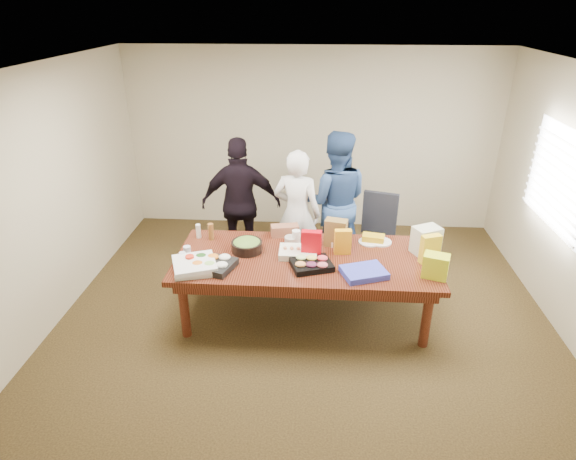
# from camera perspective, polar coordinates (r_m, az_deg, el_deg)

# --- Properties ---
(floor) EXTENTS (5.50, 5.00, 0.02)m
(floor) POSITION_cam_1_polar(r_m,az_deg,el_deg) (5.55, 2.00, -10.16)
(floor) COLOR #47301E
(floor) RESTS_ON ground
(ceiling) EXTENTS (5.50, 5.00, 0.02)m
(ceiling) POSITION_cam_1_polar(r_m,az_deg,el_deg) (4.53, 2.55, 18.93)
(ceiling) COLOR white
(ceiling) RESTS_ON wall_back
(wall_back) EXTENTS (5.50, 0.04, 2.70)m
(wall_back) POSITION_cam_1_polar(r_m,az_deg,el_deg) (7.25, 2.88, 10.59)
(wall_back) COLOR beige
(wall_back) RESTS_ON floor
(wall_front) EXTENTS (5.50, 0.04, 2.70)m
(wall_front) POSITION_cam_1_polar(r_m,az_deg,el_deg) (2.76, 0.51, -17.80)
(wall_front) COLOR beige
(wall_front) RESTS_ON floor
(wall_left) EXTENTS (0.04, 5.00, 2.70)m
(wall_left) POSITION_cam_1_polar(r_m,az_deg,el_deg) (5.66, -26.88, 3.29)
(wall_left) COLOR beige
(wall_left) RESTS_ON floor
(window_panel) EXTENTS (0.03, 1.40, 1.10)m
(window_panel) POSITION_cam_1_polar(r_m,az_deg,el_deg) (5.98, 29.62, 5.38)
(window_panel) COLOR white
(window_panel) RESTS_ON wall_right
(window_blinds) EXTENTS (0.04, 1.36, 1.00)m
(window_blinds) POSITION_cam_1_polar(r_m,az_deg,el_deg) (5.97, 29.27, 5.41)
(window_blinds) COLOR beige
(window_blinds) RESTS_ON wall_right
(conference_table) EXTENTS (2.80, 1.20, 0.75)m
(conference_table) POSITION_cam_1_polar(r_m,az_deg,el_deg) (5.34, 2.06, -6.81)
(conference_table) COLOR #4C1C0F
(conference_table) RESTS_ON floor
(office_chair) EXTENTS (0.66, 0.66, 1.04)m
(office_chair) POSITION_cam_1_polar(r_m,az_deg,el_deg) (6.10, 10.90, -1.27)
(office_chair) COLOR black
(office_chair) RESTS_ON floor
(person_center) EXTENTS (0.68, 0.52, 1.66)m
(person_center) POSITION_cam_1_polar(r_m,az_deg,el_deg) (5.98, 1.07, 1.94)
(person_center) COLOR white
(person_center) RESTS_ON floor
(person_right) EXTENTS (0.90, 0.71, 1.84)m
(person_right) POSITION_cam_1_polar(r_m,az_deg,el_deg) (6.16, 5.60, 3.44)
(person_right) COLOR navy
(person_right) RESTS_ON floor
(person_left) EXTENTS (1.05, 0.50, 1.74)m
(person_left) POSITION_cam_1_polar(r_m,az_deg,el_deg) (6.21, -5.63, 3.17)
(person_left) COLOR black
(person_left) RESTS_ON floor
(veggie_tray) EXTENTS (0.54, 0.48, 0.07)m
(veggie_tray) POSITION_cam_1_polar(r_m,az_deg,el_deg) (5.00, -9.14, -4.09)
(veggie_tray) COLOR black
(veggie_tray) RESTS_ON conference_table
(fruit_tray) EXTENTS (0.48, 0.43, 0.06)m
(fruit_tray) POSITION_cam_1_polar(r_m,az_deg,el_deg) (4.95, 2.84, -4.17)
(fruit_tray) COLOR black
(fruit_tray) RESTS_ON conference_table
(sheet_cake) EXTENTS (0.41, 0.31, 0.07)m
(sheet_cake) POSITION_cam_1_polar(r_m,az_deg,el_deg) (5.17, 1.20, -2.68)
(sheet_cake) COLOR white
(sheet_cake) RESTS_ON conference_table
(salad_bowl) EXTENTS (0.39, 0.39, 0.11)m
(salad_bowl) POSITION_cam_1_polar(r_m,az_deg,el_deg) (5.27, -4.94, -1.96)
(salad_bowl) COLOR black
(salad_bowl) RESTS_ON conference_table
(chip_bag_blue) EXTENTS (0.51, 0.44, 0.06)m
(chip_bag_blue) POSITION_cam_1_polar(r_m,az_deg,el_deg) (4.87, 9.07, -5.03)
(chip_bag_blue) COLOR #373FC8
(chip_bag_blue) RESTS_ON conference_table
(chip_bag_red) EXTENTS (0.22, 0.10, 0.31)m
(chip_bag_red) POSITION_cam_1_polar(r_m,az_deg,el_deg) (5.08, 2.81, -1.72)
(chip_bag_red) COLOR red
(chip_bag_red) RESTS_ON conference_table
(chip_bag_yellow) EXTENTS (0.22, 0.15, 0.31)m
(chip_bag_yellow) POSITION_cam_1_polar(r_m,az_deg,el_deg) (5.20, 16.64, -2.18)
(chip_bag_yellow) COLOR yellow
(chip_bag_yellow) RESTS_ON conference_table
(chip_bag_orange) EXTENTS (0.19, 0.10, 0.28)m
(chip_bag_orange) POSITION_cam_1_polar(r_m,az_deg,el_deg) (5.19, 6.56, -1.41)
(chip_bag_orange) COLOR #F1A215
(chip_bag_orange) RESTS_ON conference_table
(mayo_jar) EXTENTS (0.10, 0.10, 0.15)m
(mayo_jar) POSITION_cam_1_polar(r_m,az_deg,el_deg) (5.42, 0.99, -0.79)
(mayo_jar) COLOR white
(mayo_jar) RESTS_ON conference_table
(mustard_bottle) EXTENTS (0.08, 0.08, 0.18)m
(mustard_bottle) POSITION_cam_1_polar(r_m,az_deg,el_deg) (5.43, 5.61, -0.66)
(mustard_bottle) COLOR #CDDF14
(mustard_bottle) RESTS_ON conference_table
(dressing_bottle) EXTENTS (0.07, 0.07, 0.20)m
(dressing_bottle) POSITION_cam_1_polar(r_m,az_deg,el_deg) (5.55, -9.21, -0.20)
(dressing_bottle) COLOR brown
(dressing_bottle) RESTS_ON conference_table
(ranch_bottle) EXTENTS (0.07, 0.07, 0.17)m
(ranch_bottle) POSITION_cam_1_polar(r_m,az_deg,el_deg) (5.62, -10.67, -0.13)
(ranch_bottle) COLOR white
(ranch_bottle) RESTS_ON conference_table
(banana_bunch) EXTENTS (0.27, 0.19, 0.08)m
(banana_bunch) POSITION_cam_1_polar(r_m,az_deg,el_deg) (5.54, 10.17, -0.99)
(banana_bunch) COLOR gold
(banana_bunch) RESTS_ON conference_table
(bread_loaf) EXTENTS (0.34, 0.20, 0.13)m
(bread_loaf) POSITION_cam_1_polar(r_m,az_deg,el_deg) (5.59, -0.39, -0.04)
(bread_loaf) COLOR brown
(bread_loaf) RESTS_ON conference_table
(kraft_bag) EXTENTS (0.27, 0.19, 0.31)m
(kraft_bag) POSITION_cam_1_polar(r_m,az_deg,el_deg) (5.35, 5.74, -0.33)
(kraft_bag) COLOR brown
(kraft_bag) RESTS_ON conference_table
(red_cup) EXTENTS (0.10, 0.10, 0.12)m
(red_cup) POSITION_cam_1_polar(r_m,az_deg,el_deg) (5.06, -11.65, -3.63)
(red_cup) COLOR red
(red_cup) RESTS_ON conference_table
(clear_cup_a) EXTENTS (0.08, 0.08, 0.10)m
(clear_cup_a) POSITION_cam_1_polar(r_m,az_deg,el_deg) (5.18, -12.48, -3.13)
(clear_cup_a) COLOR silver
(clear_cup_a) RESTS_ON conference_table
(clear_cup_b) EXTENTS (0.10, 0.10, 0.11)m
(clear_cup_b) POSITION_cam_1_polar(r_m,az_deg,el_deg) (5.27, -11.96, -2.47)
(clear_cup_b) COLOR silver
(clear_cup_b) RESTS_ON conference_table
(pizza_box_lower) EXTENTS (0.51, 0.51, 0.05)m
(pizza_box_lower) POSITION_cam_1_polar(r_m,az_deg,el_deg) (5.01, -10.97, -4.35)
(pizza_box_lower) COLOR silver
(pizza_box_lower) RESTS_ON conference_table
(pizza_box_upper) EXTENTS (0.54, 0.54, 0.05)m
(pizza_box_upper) POSITION_cam_1_polar(r_m,az_deg,el_deg) (4.97, -11.14, -3.96)
(pizza_box_upper) COLOR white
(pizza_box_upper) RESTS_ON pizza_box_lower
(plate_a) EXTENTS (0.28, 0.28, 0.01)m
(plate_a) POSITION_cam_1_polar(r_m,az_deg,el_deg) (5.53, 9.72, -1.41)
(plate_a) COLOR white
(plate_a) RESTS_ON conference_table
(plate_b) EXTENTS (0.26, 0.26, 0.02)m
(plate_b) POSITION_cam_1_polar(r_m,az_deg,el_deg) (5.55, 11.00, -1.39)
(plate_b) COLOR white
(plate_b) RESTS_ON conference_table
(dip_bowl_a) EXTENTS (0.18, 0.18, 0.07)m
(dip_bowl_a) POSITION_cam_1_polar(r_m,az_deg,el_deg) (5.42, 5.49, -1.42)
(dip_bowl_a) COLOR silver
(dip_bowl_a) RESTS_ON conference_table
(dip_bowl_b) EXTENTS (0.17, 0.17, 0.06)m
(dip_bowl_b) POSITION_cam_1_polar(r_m,az_deg,el_deg) (5.46, 0.38, -1.11)
(dip_bowl_b) COLOR beige
(dip_bowl_b) RESTS_ON conference_table
(grocery_bag_white) EXTENTS (0.34, 0.30, 0.30)m
(grocery_bag_white) POSITION_cam_1_polar(r_m,az_deg,el_deg) (5.39, 16.19, -1.17)
(grocery_bag_white) COLOR beige
(grocery_bag_white) RESTS_ON conference_table
(grocery_bag_yellow) EXTENTS (0.29, 0.24, 0.24)m
(grocery_bag_yellow) POSITION_cam_1_polar(r_m,az_deg,el_deg) (4.96, 17.25, -4.13)
(grocery_bag_yellow) COLOR #CADB1B
(grocery_bag_yellow) RESTS_ON conference_table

